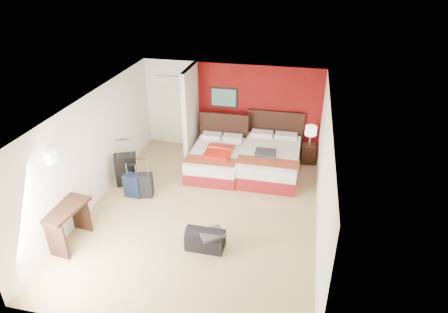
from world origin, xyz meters
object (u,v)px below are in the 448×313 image
(duffel_bag, at_px, (205,240))
(bed_right, at_px, (270,161))
(suitcase_black, at_px, (127,170))
(nightstand, at_px, (308,153))
(desk, at_px, (69,226))
(suitcase_charcoal, at_px, (144,186))
(suitcase_navy, at_px, (133,186))
(bed_left, at_px, (216,160))
(table_lamp, at_px, (310,136))
(red_suitcase_open, at_px, (219,151))

(duffel_bag, bearing_deg, bed_right, 75.09)
(suitcase_black, bearing_deg, nightstand, 1.89)
(desk, bearing_deg, nightstand, 51.45)
(duffel_bag, xyz_separation_m, desk, (-2.66, -0.41, 0.23))
(suitcase_charcoal, xyz_separation_m, duffel_bag, (1.85, -1.44, -0.10))
(suitcase_navy, bearing_deg, suitcase_black, 132.49)
(bed_left, height_order, nightstand, bed_left)
(suitcase_black, height_order, suitcase_navy, suitcase_black)
(table_lamp, bearing_deg, suitcase_black, -154.33)
(red_suitcase_open, relative_size, suitcase_charcoal, 1.55)
(suitcase_black, bearing_deg, red_suitcase_open, 3.01)
(desk, bearing_deg, suitcase_charcoal, 73.97)
(bed_right, bearing_deg, suitcase_charcoal, -146.93)
(table_lamp, bearing_deg, bed_left, -158.37)
(red_suitcase_open, relative_size, suitcase_black, 1.13)
(red_suitcase_open, distance_m, table_lamp, 2.50)
(bed_left, bearing_deg, suitcase_navy, -135.86)
(suitcase_navy, xyz_separation_m, desk, (-0.54, -1.81, 0.14))
(bed_left, xyz_separation_m, red_suitcase_open, (0.10, -0.10, 0.34))
(suitcase_charcoal, relative_size, desk, 0.57)
(bed_left, relative_size, red_suitcase_open, 2.11)
(bed_left, relative_size, suitcase_navy, 3.37)
(red_suitcase_open, height_order, desk, desk)
(suitcase_charcoal, bearing_deg, bed_right, 21.03)
(table_lamp, distance_m, suitcase_charcoal, 4.53)
(suitcase_black, distance_m, desk, 2.28)
(red_suitcase_open, xyz_separation_m, suitcase_black, (-2.09, -1.06, -0.23))
(bed_left, distance_m, bed_right, 1.40)
(nightstand, distance_m, suitcase_charcoal, 4.50)
(suitcase_charcoal, relative_size, duffel_bag, 0.77)
(duffel_bag, distance_m, desk, 2.70)
(bed_left, xyz_separation_m, nightstand, (2.37, 0.94, -0.02))
(red_suitcase_open, bearing_deg, desk, -121.24)
(suitcase_black, relative_size, desk, 0.78)
(suitcase_black, distance_m, duffel_bag, 3.11)
(bed_left, height_order, suitcase_charcoal, suitcase_charcoal)
(bed_right, height_order, suitcase_black, suitcase_black)
(table_lamp, bearing_deg, suitcase_navy, -147.33)
(suitcase_navy, bearing_deg, suitcase_charcoal, 13.24)
(duffel_bag, bearing_deg, desk, -170.24)
(suitcase_black, bearing_deg, duffel_bag, -60.77)
(bed_right, bearing_deg, suitcase_navy, -148.66)
(table_lamp, bearing_deg, nightstand, 0.00)
(bed_left, distance_m, nightstand, 2.55)
(suitcase_charcoal, bearing_deg, nightstand, 22.69)
(red_suitcase_open, height_order, suitcase_charcoal, red_suitcase_open)
(red_suitcase_open, height_order, table_lamp, table_lamp)
(suitcase_charcoal, bearing_deg, desk, -124.89)
(bed_left, height_order, bed_right, bed_right)
(bed_right, distance_m, nightstand, 1.24)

